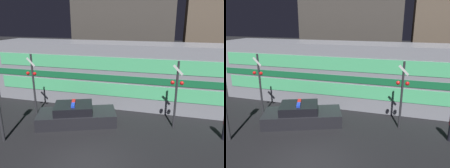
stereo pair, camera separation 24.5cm
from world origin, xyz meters
TOP-DOWN VIEW (x-y plane):
  - ground_plane at (0.00, 0.00)m, footprint 120.00×120.00m
  - train at (1.20, 7.84)m, footprint 21.95×3.07m
  - police_car at (-2.04, 3.70)m, footprint 4.92×3.40m
  - crossing_signal_near at (3.56, 4.63)m, footprint 0.70×0.30m
  - crossing_signal_far at (-5.15, 4.25)m, footprint 0.70×0.30m
  - building_left at (-1.63, 16.32)m, footprint 9.95×6.17m

SIDE VIEW (x-z plane):
  - ground_plane at x=0.00m, z-range 0.00..0.00m
  - police_car at x=-2.04m, z-range -0.17..1.18m
  - crossing_signal_near at x=3.56m, z-range 0.24..4.11m
  - train at x=1.20m, z-range 0.00..4.42m
  - crossing_signal_far at x=-5.15m, z-range 0.24..4.19m
  - building_left at x=-1.63m, z-range 0.00..7.99m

